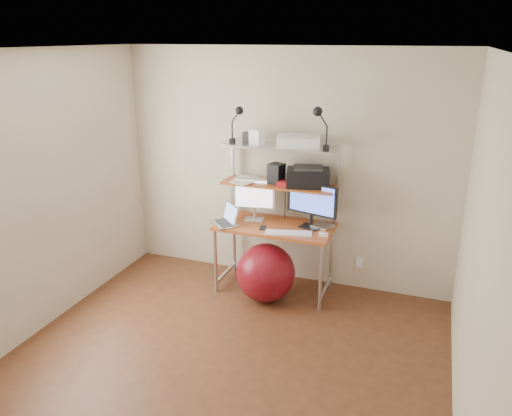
% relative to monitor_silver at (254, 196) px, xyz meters
% --- Properties ---
extents(room, '(3.60, 3.60, 3.60)m').
position_rel_monitor_silver_xyz_m(room, '(0.25, -1.52, 0.25)').
color(room, brown).
rests_on(room, ground).
extents(computer_desk, '(1.20, 0.60, 1.57)m').
position_rel_monitor_silver_xyz_m(computer_desk, '(0.25, -0.02, -0.04)').
color(computer_desk, '#B84D23').
rests_on(computer_desk, ground).
extents(desktop, '(1.20, 0.60, 0.00)m').
position_rel_monitor_silver_xyz_m(desktop, '(0.25, -0.08, -0.26)').
color(desktop, '#B84D23').
rests_on(desktop, computer_desk).
extents(mid_shelf, '(1.18, 0.34, 0.00)m').
position_rel_monitor_silver_xyz_m(mid_shelf, '(0.25, 0.05, 0.15)').
color(mid_shelf, '#B84D23').
rests_on(mid_shelf, computer_desk).
extents(top_shelf, '(1.18, 0.34, 0.00)m').
position_rel_monitor_silver_xyz_m(top_shelf, '(0.25, 0.05, 0.55)').
color(top_shelf, '#B9B9BE').
rests_on(top_shelf, computer_desk).
extents(floor, '(3.60, 3.60, 0.00)m').
position_rel_monitor_silver_xyz_m(floor, '(0.25, -1.52, -1.00)').
color(floor, brown).
rests_on(floor, ground).
extents(wall_outlet, '(0.08, 0.01, 0.12)m').
position_rel_monitor_silver_xyz_m(wall_outlet, '(1.10, 0.27, -0.70)').
color(wall_outlet, white).
rests_on(wall_outlet, room).
extents(monitor_silver, '(0.44, 0.19, 0.49)m').
position_rel_monitor_silver_xyz_m(monitor_silver, '(0.00, 0.00, 0.00)').
color(monitor_silver, silver).
rests_on(monitor_silver, desktop).
extents(monitor_black, '(0.54, 0.20, 0.55)m').
position_rel_monitor_silver_xyz_m(monitor_black, '(0.61, 0.00, 0.02)').
color(monitor_black, black).
rests_on(monitor_black, desktop).
extents(laptop, '(0.38, 0.38, 0.26)m').
position_rel_monitor_silver_xyz_m(laptop, '(-0.22, -0.21, -0.22)').
color(laptop, '#B8B8BC').
rests_on(laptop, desktop).
extents(keyboard, '(0.48, 0.24, 0.01)m').
position_rel_monitor_silver_xyz_m(keyboard, '(0.45, -0.26, -0.25)').
color(keyboard, white).
rests_on(keyboard, desktop).
extents(mouse, '(0.09, 0.07, 0.02)m').
position_rel_monitor_silver_xyz_m(mouse, '(0.79, -0.20, -0.25)').
color(mouse, white).
rests_on(mouse, desktop).
extents(mac_mini, '(0.23, 0.23, 0.03)m').
position_rel_monitor_silver_xyz_m(mac_mini, '(0.73, 0.02, -0.24)').
color(mac_mini, '#B8B8BC').
rests_on(mac_mini, desktop).
extents(phone, '(0.09, 0.13, 0.01)m').
position_rel_monitor_silver_xyz_m(phone, '(0.17, -0.20, -0.26)').
color(phone, black).
rests_on(phone, desktop).
extents(printer, '(0.48, 0.38, 0.20)m').
position_rel_monitor_silver_xyz_m(printer, '(0.55, 0.07, 0.25)').
color(printer, black).
rests_on(printer, mid_shelf).
extents(nas_cube, '(0.17, 0.17, 0.21)m').
position_rel_monitor_silver_xyz_m(nas_cube, '(0.22, 0.05, 0.25)').
color(nas_cube, black).
rests_on(nas_cube, mid_shelf).
extents(red_box, '(0.20, 0.14, 0.05)m').
position_rel_monitor_silver_xyz_m(red_box, '(0.35, -0.02, 0.18)').
color(red_box, '#AC1B1E').
rests_on(red_box, mid_shelf).
extents(scanner, '(0.47, 0.36, 0.11)m').
position_rel_monitor_silver_xyz_m(scanner, '(0.44, 0.07, 0.60)').
color(scanner, white).
rests_on(scanner, top_shelf).
extents(box_white, '(0.15, 0.14, 0.15)m').
position_rel_monitor_silver_xyz_m(box_white, '(0.02, 0.02, 0.62)').
color(box_white, white).
rests_on(box_white, top_shelf).
extents(box_grey, '(0.11, 0.11, 0.10)m').
position_rel_monitor_silver_xyz_m(box_grey, '(-0.09, 0.07, 0.60)').
color(box_grey, '#2F2F31').
rests_on(box_grey, top_shelf).
extents(clip_lamp_left, '(0.15, 0.08, 0.38)m').
position_rel_monitor_silver_xyz_m(clip_lamp_left, '(-0.17, -0.02, 0.83)').
color(clip_lamp_left, black).
rests_on(clip_lamp_left, top_shelf).
extents(clip_lamp_right, '(0.16, 0.09, 0.41)m').
position_rel_monitor_silver_xyz_m(clip_lamp_right, '(0.67, -0.04, 0.85)').
color(clip_lamp_right, black).
rests_on(clip_lamp_right, top_shelf).
extents(exercise_ball, '(0.60, 0.60, 0.60)m').
position_rel_monitor_silver_xyz_m(exercise_ball, '(0.23, -0.31, -0.70)').
color(exercise_ball, maroon).
rests_on(exercise_ball, floor).
extents(paper_stack, '(0.33, 0.41, 0.02)m').
position_rel_monitor_silver_xyz_m(paper_stack, '(-0.11, 0.04, 0.16)').
color(paper_stack, white).
rests_on(paper_stack, mid_shelf).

